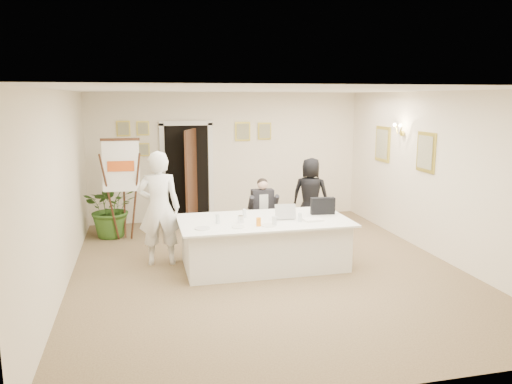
{
  "coord_description": "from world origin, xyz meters",
  "views": [
    {
      "loc": [
        -1.9,
        -7.36,
        2.7
      ],
      "look_at": [
        -0.03,
        0.6,
        1.14
      ],
      "focal_mm": 35.0,
      "sensor_mm": 36.0,
      "label": 1
    }
  ],
  "objects_px": {
    "laptop_bag": "(323,206)",
    "paper_stack": "(313,220)",
    "seated_man": "(263,212)",
    "standing_woman": "(310,195)",
    "flip_chart": "(123,195)",
    "potted_palm": "(112,207)",
    "steel_jug": "(241,219)",
    "conference_table": "(264,242)",
    "standing_man": "(159,208)",
    "laptop": "(283,210)",
    "oj_glass": "(259,222)"
  },
  "relations": [
    {
      "from": "conference_table",
      "to": "laptop",
      "type": "relative_size",
      "value": 7.59
    },
    {
      "from": "standing_man",
      "to": "potted_palm",
      "type": "bearing_deg",
      "value": -61.41
    },
    {
      "from": "standing_man",
      "to": "paper_stack",
      "type": "height_order",
      "value": "standing_man"
    },
    {
      "from": "laptop_bag",
      "to": "paper_stack",
      "type": "xyz_separation_m",
      "value": [
        -0.31,
        -0.39,
        -0.12
      ]
    },
    {
      "from": "seated_man",
      "to": "standing_woman",
      "type": "xyz_separation_m",
      "value": [
        1.17,
        0.72,
        0.12
      ]
    },
    {
      "from": "flip_chart",
      "to": "standing_man",
      "type": "xyz_separation_m",
      "value": [
        0.61,
        -1.55,
        0.05
      ]
    },
    {
      "from": "conference_table",
      "to": "steel_jug",
      "type": "relative_size",
      "value": 24.56
    },
    {
      "from": "standing_woman",
      "to": "steel_jug",
      "type": "xyz_separation_m",
      "value": [
        -1.84,
        -1.98,
        0.08
      ]
    },
    {
      "from": "flip_chart",
      "to": "potted_palm",
      "type": "relative_size",
      "value": 1.63
    },
    {
      "from": "potted_palm",
      "to": "flip_chart",
      "type": "bearing_deg",
      "value": -54.85
    },
    {
      "from": "standing_woman",
      "to": "paper_stack",
      "type": "relative_size",
      "value": 4.98
    },
    {
      "from": "standing_man",
      "to": "paper_stack",
      "type": "relative_size",
      "value": 6.16
    },
    {
      "from": "laptop_bag",
      "to": "conference_table",
      "type": "bearing_deg",
      "value": -167.07
    },
    {
      "from": "standing_woman",
      "to": "laptop",
      "type": "bearing_deg",
      "value": 88.1
    },
    {
      "from": "seated_man",
      "to": "laptop",
      "type": "height_order",
      "value": "seated_man"
    },
    {
      "from": "standing_man",
      "to": "standing_woman",
      "type": "xyz_separation_m",
      "value": [
        3.06,
        1.37,
        -0.18
      ]
    },
    {
      "from": "seated_man",
      "to": "standing_woman",
      "type": "bearing_deg",
      "value": 29.94
    },
    {
      "from": "standing_woman",
      "to": "laptop_bag",
      "type": "relative_size",
      "value": 3.77
    },
    {
      "from": "laptop_bag",
      "to": "paper_stack",
      "type": "distance_m",
      "value": 0.51
    },
    {
      "from": "seated_man",
      "to": "laptop_bag",
      "type": "distance_m",
      "value": 1.3
    },
    {
      "from": "standing_woman",
      "to": "oj_glass",
      "type": "distance_m",
      "value": 2.77
    },
    {
      "from": "potted_palm",
      "to": "laptop_bag",
      "type": "height_order",
      "value": "potted_palm"
    },
    {
      "from": "flip_chart",
      "to": "steel_jug",
      "type": "height_order",
      "value": "flip_chart"
    },
    {
      "from": "laptop_bag",
      "to": "steel_jug",
      "type": "xyz_separation_m",
      "value": [
        -1.45,
        -0.25,
        -0.08
      ]
    },
    {
      "from": "laptop",
      "to": "standing_woman",
      "type": "bearing_deg",
      "value": 63.33
    },
    {
      "from": "laptop",
      "to": "paper_stack",
      "type": "bearing_deg",
      "value": -28.12
    },
    {
      "from": "conference_table",
      "to": "standing_man",
      "type": "distance_m",
      "value": 1.78
    },
    {
      "from": "paper_stack",
      "to": "oj_glass",
      "type": "xyz_separation_m",
      "value": [
        -0.92,
        -0.13,
        0.05
      ]
    },
    {
      "from": "laptop",
      "to": "paper_stack",
      "type": "xyz_separation_m",
      "value": [
        0.41,
        -0.26,
        -0.12
      ]
    },
    {
      "from": "flip_chart",
      "to": "steel_jug",
      "type": "relative_size",
      "value": 17.4
    },
    {
      "from": "potted_palm",
      "to": "conference_table",
      "type": "bearing_deg",
      "value": -43.97
    },
    {
      "from": "conference_table",
      "to": "oj_glass",
      "type": "bearing_deg",
      "value": -115.35
    },
    {
      "from": "standing_man",
      "to": "paper_stack",
      "type": "bearing_deg",
      "value": 166.93
    },
    {
      "from": "conference_table",
      "to": "standing_man",
      "type": "relative_size",
      "value": 1.45
    },
    {
      "from": "standing_man",
      "to": "paper_stack",
      "type": "distance_m",
      "value": 2.48
    },
    {
      "from": "laptop_bag",
      "to": "oj_glass",
      "type": "height_order",
      "value": "laptop_bag"
    },
    {
      "from": "potted_palm",
      "to": "laptop",
      "type": "relative_size",
      "value": 3.31
    },
    {
      "from": "steel_jug",
      "to": "conference_table",
      "type": "bearing_deg",
      "value": 15.82
    },
    {
      "from": "conference_table",
      "to": "paper_stack",
      "type": "height_order",
      "value": "paper_stack"
    },
    {
      "from": "seated_man",
      "to": "paper_stack",
      "type": "relative_size",
      "value": 4.17
    },
    {
      "from": "seated_man",
      "to": "steel_jug",
      "type": "height_order",
      "value": "seated_man"
    },
    {
      "from": "standing_man",
      "to": "conference_table",
      "type": "bearing_deg",
      "value": 167.44
    },
    {
      "from": "paper_stack",
      "to": "laptop",
      "type": "bearing_deg",
      "value": 147.41
    },
    {
      "from": "seated_man",
      "to": "steel_jug",
      "type": "distance_m",
      "value": 1.44
    },
    {
      "from": "seated_man",
      "to": "flip_chart",
      "type": "relative_size",
      "value": 0.66
    },
    {
      "from": "potted_palm",
      "to": "laptop_bag",
      "type": "distance_m",
      "value": 4.16
    },
    {
      "from": "laptop",
      "to": "standing_man",
      "type": "bearing_deg",
      "value": 170.42
    },
    {
      "from": "flip_chart",
      "to": "laptop",
      "type": "relative_size",
      "value": 5.38
    },
    {
      "from": "standing_man",
      "to": "paper_stack",
      "type": "xyz_separation_m",
      "value": [
        2.36,
        -0.75,
        -0.14
      ]
    },
    {
      "from": "potted_palm",
      "to": "steel_jug",
      "type": "distance_m",
      "value": 3.23
    }
  ]
}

